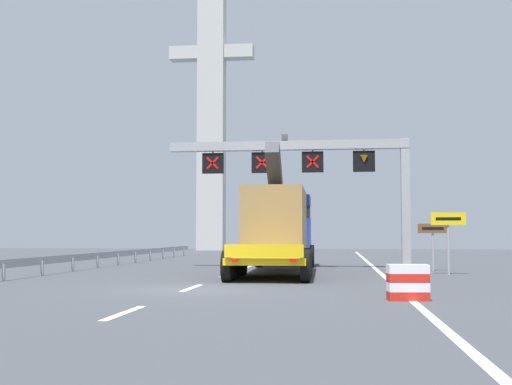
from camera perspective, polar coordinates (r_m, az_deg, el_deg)
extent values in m
plane|color=#424449|center=(19.99, -5.64, -8.39)|extent=(112.00, 112.00, 0.00)
cube|color=silver|center=(14.25, -11.37, -10.23)|extent=(0.20, 2.60, 0.01)
cube|color=silver|center=(20.49, -5.60, -8.26)|extent=(0.20, 2.60, 0.01)
cube|color=silver|center=(26.85, -2.57, -7.18)|extent=(0.20, 2.60, 0.01)
cube|color=silver|center=(33.26, -0.71, -6.50)|extent=(0.20, 2.60, 0.01)
cube|color=silver|center=(39.70, 0.55, -6.04)|extent=(0.20, 2.60, 0.01)
cube|color=silver|center=(46.15, 1.45, -5.71)|extent=(0.20, 2.60, 0.01)
cube|color=silver|center=(52.62, 2.13, -5.46)|extent=(0.20, 2.60, 0.01)
cube|color=silver|center=(59.08, 2.66, -5.26)|extent=(0.20, 2.60, 0.01)
cube|color=silver|center=(65.56, 3.09, -5.10)|extent=(0.20, 2.60, 0.01)
cube|color=silver|center=(31.55, 10.41, -6.60)|extent=(0.20, 63.00, 0.01)
cube|color=#9EA0A5|center=(32.13, 12.87, -0.94)|extent=(0.40, 0.40, 6.26)
cube|color=slate|center=(32.14, 12.95, -6.45)|extent=(0.90, 0.90, 0.08)
cube|color=#9EA0A5|center=(32.31, 2.74, 4.09)|extent=(11.72, 0.44, 0.44)
cube|color=#4C4C51|center=(32.37, 2.50, 4.79)|extent=(0.28, 0.40, 0.28)
cube|color=black|center=(32.15, 9.36, 2.69)|extent=(1.05, 0.24, 1.01)
cube|color=#9EA0A5|center=(32.21, 9.35, 3.67)|extent=(0.08, 0.08, 0.16)
cone|color=orange|center=(32.03, 9.37, 2.90)|extent=(0.38, 0.38, 0.35)
cube|color=black|center=(32.14, 4.95, 2.66)|extent=(1.05, 0.24, 1.01)
cube|color=#9EA0A5|center=(32.20, 4.94, 3.64)|extent=(0.08, 0.08, 0.16)
cube|color=red|center=(32.01, 4.94, 2.68)|extent=(0.63, 0.02, 0.63)
cube|color=red|center=(32.01, 4.94, 2.68)|extent=(0.63, 0.02, 0.63)
cube|color=black|center=(32.32, 0.56, 2.61)|extent=(1.05, 0.24, 1.01)
cube|color=#9EA0A5|center=(32.38, 0.56, 3.58)|extent=(0.08, 0.08, 0.16)
cube|color=red|center=(32.19, 0.53, 2.63)|extent=(0.63, 0.02, 0.63)
cube|color=red|center=(32.19, 0.53, 2.63)|extent=(0.63, 0.02, 0.63)
cube|color=black|center=(32.68, -3.76, 2.55)|extent=(1.05, 0.24, 1.01)
cube|color=#9EA0A5|center=(32.75, -3.76, 3.51)|extent=(0.08, 0.08, 0.16)
cube|color=red|center=(32.56, -3.80, 2.57)|extent=(0.63, 0.02, 0.63)
cube|color=red|center=(32.56, -3.80, 2.57)|extent=(0.63, 0.02, 0.63)
cube|color=yellow|center=(27.22, 1.71, -5.61)|extent=(2.98, 10.45, 0.24)
cube|color=yellow|center=(21.95, 0.68, -5.11)|extent=(2.66, 0.12, 0.44)
cylinder|color=black|center=(22.90, -2.52, -6.42)|extent=(0.34, 1.11, 1.10)
cylinder|color=black|center=(22.66, 4.29, -6.44)|extent=(0.34, 1.11, 1.10)
cylinder|color=black|center=(23.94, -2.15, -6.30)|extent=(0.34, 1.11, 1.10)
cylinder|color=black|center=(23.71, 4.37, -6.32)|extent=(0.34, 1.11, 1.10)
cylinder|color=black|center=(24.98, -1.80, -6.19)|extent=(0.34, 1.11, 1.10)
cylinder|color=black|center=(24.76, 4.43, -6.21)|extent=(0.34, 1.11, 1.10)
cylinder|color=black|center=(26.02, -1.49, -6.09)|extent=(0.34, 1.11, 1.10)
cylinder|color=black|center=(25.81, 4.50, -6.10)|extent=(0.34, 1.11, 1.10)
cylinder|color=black|center=(27.06, -1.20, -6.00)|extent=(0.34, 1.11, 1.10)
cylinder|color=black|center=(26.86, 4.56, -6.01)|extent=(0.34, 1.11, 1.10)
cube|color=#1E38AD|center=(34.29, 2.59, -2.92)|extent=(2.63, 3.24, 3.10)
cube|color=black|center=(34.30, 2.59, -1.75)|extent=(2.66, 3.26, 0.60)
cylinder|color=black|center=(35.28, 0.59, -5.46)|extent=(0.36, 1.11, 1.10)
cylinder|color=black|center=(35.13, 4.79, -5.45)|extent=(0.36, 1.11, 1.10)
cylinder|color=black|center=(33.29, 0.26, -5.57)|extent=(0.36, 1.11, 1.10)
cylinder|color=black|center=(33.13, 4.72, -5.56)|extent=(0.36, 1.11, 1.10)
cube|color=#9E7A47|center=(27.60, 1.77, -2.53)|extent=(2.48, 5.76, 2.70)
cube|color=#2D2D33|center=(26.86, 1.63, 1.67)|extent=(0.61, 2.95, 2.29)
cube|color=red|center=(22.03, -1.88, -5.88)|extent=(0.20, 0.06, 0.12)
cube|color=red|center=(21.85, 3.25, -5.90)|extent=(0.20, 0.06, 0.12)
cylinder|color=#9EA0A5|center=(28.31, 16.38, -4.27)|extent=(0.10, 0.10, 2.56)
cube|color=yellow|center=(28.26, 16.36, -2.20)|extent=(1.41, 0.06, 0.52)
cube|color=black|center=(28.22, 16.37, -2.20)|extent=(1.02, 0.01, 0.12)
cylinder|color=#9EA0A5|center=(30.94, 15.12, -4.61)|extent=(0.10, 0.10, 2.15)
cube|color=brown|center=(30.87, 15.11, -3.03)|extent=(1.34, 0.06, 0.44)
cube|color=black|center=(30.84, 15.12, -3.03)|extent=(0.96, 0.01, 0.12)
cube|color=red|center=(17.05, 13.07, -8.75)|extent=(1.05, 0.60, 0.23)
cube|color=white|center=(17.03, 13.06, -8.00)|extent=(1.05, 0.60, 0.22)
cube|color=red|center=(17.01, 13.05, -7.24)|extent=(1.05, 0.60, 0.23)
cube|color=white|center=(17.00, 13.04, -6.49)|extent=(1.05, 0.60, 0.23)
cube|color=#999EA3|center=(36.38, -11.97, -5.25)|extent=(0.04, 33.93, 0.32)
cube|color=#999EA3|center=(25.02, -21.09, -6.52)|extent=(0.10, 0.10, 0.60)
cube|color=#999EA3|center=(27.78, -18.09, -6.28)|extent=(0.10, 0.10, 0.60)
cube|color=#999EA3|center=(30.60, -15.63, -6.07)|extent=(0.10, 0.10, 0.60)
cube|color=#999EA3|center=(33.47, -13.60, -5.88)|extent=(0.10, 0.10, 0.60)
cube|color=#999EA3|center=(36.37, -11.89, -5.72)|extent=(0.10, 0.10, 0.60)
cube|color=#999EA3|center=(39.30, -10.43, -5.58)|extent=(0.10, 0.10, 0.60)
cube|color=#999EA3|center=(42.26, -9.18, -5.46)|extent=(0.10, 0.10, 0.60)
cube|color=#999EA3|center=(45.23, -8.09, -5.35)|extent=(0.10, 0.10, 0.60)
cube|color=#999EA3|center=(48.21, -7.13, -5.25)|extent=(0.10, 0.10, 0.60)
cube|color=#999EA3|center=(51.21, -6.29, -5.16)|extent=(0.10, 0.10, 0.60)
cube|color=#B7B7B2|center=(70.96, -3.87, 8.82)|extent=(2.80, 2.00, 33.97)
cube|color=#B7B7B2|center=(71.95, -3.86, 11.99)|extent=(9.00, 1.60, 1.40)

